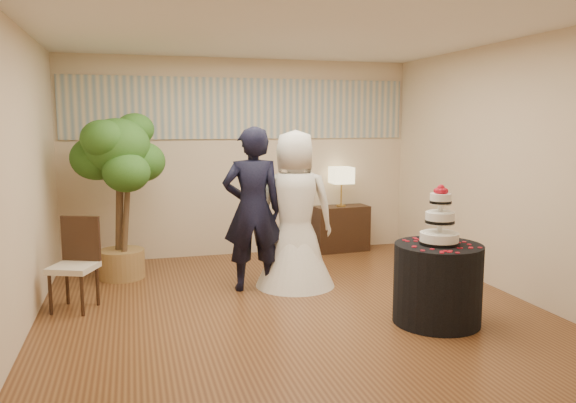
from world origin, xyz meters
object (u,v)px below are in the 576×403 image
object	(u,v)px
groom	(253,209)
wedding_cake	(440,215)
table_lamp	(341,187)
cake_table	(437,284)
console	(341,229)
ficus_tree	(119,195)
side_chair	(73,265)
bride	(295,209)

from	to	relation	value
groom	wedding_cake	size ratio (longest dim) A/B	3.27
table_lamp	groom	bearing A→B (deg)	-136.90
cake_table	table_lamp	distance (m)	3.15
console	ficus_tree	size ratio (longest dim) A/B	0.39
wedding_cake	table_lamp	size ratio (longest dim) A/B	0.98
ficus_tree	side_chair	size ratio (longest dim) A/B	2.19
console	cake_table	bearing A→B (deg)	-97.89
cake_table	console	distance (m)	3.10
bride	table_lamp	world-z (taller)	bride
bride	table_lamp	size ratio (longest dim) A/B	3.15
groom	cake_table	bearing A→B (deg)	139.31
groom	ficus_tree	world-z (taller)	ficus_tree
groom	console	xyz separation A→B (m)	(1.67, 1.56, -0.59)
groom	side_chair	size ratio (longest dim) A/B	1.97
groom	bride	distance (m)	0.51
bride	wedding_cake	size ratio (longest dim) A/B	3.20
side_chair	console	bearing A→B (deg)	48.83
cake_table	side_chair	xyz separation A→B (m)	(-3.38, 1.32, 0.09)
table_lamp	side_chair	bearing A→B (deg)	-153.66
bride	cake_table	world-z (taller)	bride
side_chair	groom	bearing A→B (deg)	28.82
wedding_cake	side_chair	distance (m)	3.67
wedding_cake	side_chair	world-z (taller)	wedding_cake
groom	cake_table	world-z (taller)	groom
bride	ficus_tree	size ratio (longest dim) A/B	0.88
groom	table_lamp	xyz separation A→B (m)	(1.67, 1.56, 0.03)
cake_table	console	bearing A→B (deg)	86.30
cake_table	ficus_tree	xyz separation A→B (m)	(-2.93, 2.43, 0.65)
bride	ficus_tree	bearing A→B (deg)	-14.03
side_chair	bride	bearing A→B (deg)	28.07
groom	bride	xyz separation A→B (m)	(0.51, 0.02, -0.02)
cake_table	groom	bearing A→B (deg)	133.78
wedding_cake	ficus_tree	size ratio (longest dim) A/B	0.28
wedding_cake	side_chair	xyz separation A→B (m)	(-3.38, 1.32, -0.58)
wedding_cake	ficus_tree	xyz separation A→B (m)	(-2.93, 2.43, -0.02)
groom	console	bearing A→B (deg)	-131.38
console	groom	bearing A→B (deg)	-141.09
bride	table_lamp	xyz separation A→B (m)	(1.16, 1.54, 0.05)
bride	wedding_cake	distance (m)	1.83
groom	bride	size ratio (longest dim) A/B	1.02
groom	table_lamp	distance (m)	2.28
side_chair	ficus_tree	bearing A→B (deg)	90.48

